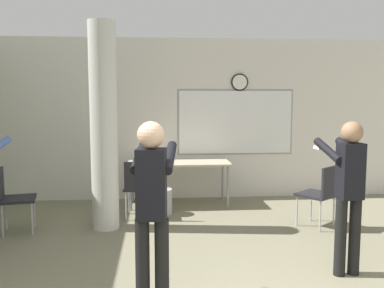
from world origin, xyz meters
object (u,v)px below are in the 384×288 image
(folding_table, at_px, (179,165))
(chair_table_left, at_px, (139,185))
(person_playing_front, at_px, (152,202))
(bottle_on_table, at_px, (162,158))
(person_playing_side, at_px, (348,185))
(chair_by_left_wall, at_px, (12,195))
(chair_mid_room, at_px, (321,191))

(folding_table, distance_m, chair_table_left, 0.98)
(person_playing_front, bearing_deg, bottle_on_table, 87.87)
(folding_table, bearing_deg, person_playing_side, -61.82)
(chair_by_left_wall, bearing_deg, person_playing_front, -50.44)
(person_playing_side, bearing_deg, folding_table, 118.18)
(chair_table_left, relative_size, chair_by_left_wall, 1.00)
(person_playing_side, bearing_deg, chair_by_left_wall, 156.76)
(folding_table, bearing_deg, bottle_on_table, -154.20)
(chair_table_left, xyz_separation_m, person_playing_side, (2.19, -2.18, 0.41))
(bottle_on_table, distance_m, person_playing_front, 3.40)
(person_playing_side, bearing_deg, chair_table_left, 135.12)
(bottle_on_table, bearing_deg, folding_table, 25.80)
(chair_mid_room, xyz_separation_m, person_playing_side, (-0.33, -1.53, 0.41))
(folding_table, bearing_deg, chair_by_left_wall, -151.13)
(person_playing_side, bearing_deg, person_playing_front, -162.36)
(person_playing_front, bearing_deg, chair_by_left_wall, 129.56)
(chair_by_left_wall, distance_m, person_playing_side, 4.19)
(bottle_on_table, distance_m, chair_table_left, 0.75)
(person_playing_front, height_order, person_playing_side, person_playing_front)
(chair_mid_room, xyz_separation_m, chair_by_left_wall, (-4.16, 0.12, 0.00))
(folding_table, distance_m, chair_by_left_wall, 2.61)
(person_playing_side, bearing_deg, chair_mid_room, 77.84)
(folding_table, relative_size, chair_mid_room, 1.93)
(folding_table, height_order, person_playing_front, person_playing_front)
(person_playing_front, bearing_deg, folding_table, 83.47)
(chair_mid_room, distance_m, chair_by_left_wall, 4.17)
(bottle_on_table, xyz_separation_m, person_playing_side, (1.83, -2.77, 0.11))
(chair_by_left_wall, bearing_deg, chair_mid_room, -1.66)
(chair_mid_room, distance_m, person_playing_side, 1.61)
(chair_by_left_wall, height_order, person_playing_side, person_playing_side)
(person_playing_front, xyz_separation_m, person_playing_side, (1.96, 0.62, -0.03))
(person_playing_front, bearing_deg, person_playing_side, 17.64)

